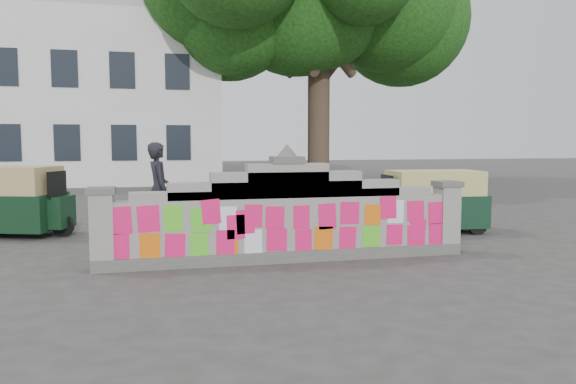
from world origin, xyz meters
The scene contains 9 objects.
ground centered at (0.00, 0.00, 0.00)m, with size 100.00×100.00×0.00m, color #383533.
parapet_wall centered at (0.00, -0.01, 0.75)m, with size 6.48×0.44×2.01m.
building centered at (-7.00, 21.98, 4.01)m, with size 16.00×10.00×8.90m.
shade_tree centered at (6.00, 18.00, 8.94)m, with size 12.00×10.00×12.00m.
cyclist_bike centered at (-2.11, 1.75, 0.53)m, with size 0.70×2.01×1.05m, color black.
cyclist_rider centered at (-2.11, 1.75, 0.89)m, with size 0.65×0.43×1.79m, color black.
pedestrian centered at (1.37, 2.74, 0.78)m, with size 0.76×0.59×1.57m, color #2C8724.
rickshaw_left centered at (-5.30, 4.01, 0.78)m, with size 2.81×1.98×1.51m.
rickshaw_right centered at (3.90, 2.24, 0.72)m, with size 2.56×1.33×1.40m.
Camera 1 is at (-2.24, -9.25, 2.05)m, focal length 35.00 mm.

